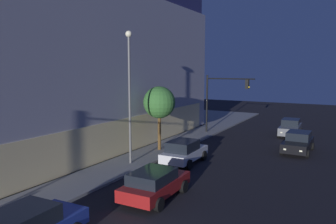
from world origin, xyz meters
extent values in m
cube|color=#4C4C51|center=(11.27, 24.09, 0.07)|extent=(31.49, 31.99, 0.15)
cube|color=#FCE09B|center=(11.27, 8.49, 1.50)|extent=(27.98, 0.60, 2.71)
cylinder|color=black|center=(22.70, 6.22, 3.11)|extent=(0.18, 0.18, 5.92)
cylinder|color=black|center=(22.64, 3.75, 5.70)|extent=(0.26, 4.95, 0.12)
cube|color=black|center=(22.59, 2.02, 5.20)|extent=(0.33, 0.33, 0.90)
sphere|color=yellow|center=(22.58, 1.84, 4.92)|extent=(0.18, 0.18, 0.18)
cylinder|color=#616161|center=(9.22, 6.29, 4.46)|extent=(0.16, 0.16, 8.62)
sphere|color=#F9EFC6|center=(9.22, 6.29, 8.92)|extent=(0.44, 0.44, 0.44)
cylinder|color=brown|center=(13.52, 6.51, 1.56)|extent=(0.26, 0.26, 2.83)
sphere|color=#356D2F|center=(13.52, 6.51, 4.00)|extent=(2.56, 2.56, 2.56)
cube|color=black|center=(-1.66, 3.22, 1.26)|extent=(2.39, 1.83, 0.66)
cube|color=#F9F4CC|center=(0.75, 3.90, 0.62)|extent=(0.13, 0.20, 0.12)
cube|color=#F9F4CC|center=(0.80, 2.73, 0.62)|extent=(0.13, 0.20, 0.12)
cylinder|color=black|center=(-0.03, 4.26, 0.31)|extent=(0.63, 0.26, 0.62)
cube|color=maroon|center=(5.04, 1.68, 0.65)|extent=(4.36, 2.02, 0.62)
cube|color=black|center=(4.71, 1.67, 1.24)|extent=(2.41, 1.79, 0.56)
cube|color=#F9F4CC|center=(7.13, 2.30, 0.65)|extent=(0.12, 0.20, 0.12)
cube|color=#F9F4CC|center=(7.16, 1.14, 0.65)|extent=(0.12, 0.20, 0.12)
cylinder|color=black|center=(6.35, 2.68, 0.34)|extent=(0.68, 0.25, 0.67)
cylinder|color=black|center=(6.39, 0.74, 0.34)|extent=(0.68, 0.25, 0.67)
cylinder|color=black|center=(3.68, 2.62, 0.34)|extent=(0.68, 0.25, 0.67)
cylinder|color=black|center=(3.72, 0.69, 0.34)|extent=(0.68, 0.25, 0.67)
cube|color=silver|center=(11.51, 3.24, 0.66)|extent=(4.25, 1.95, 0.62)
cube|color=black|center=(11.19, 3.23, 1.31)|extent=(2.29, 1.73, 0.69)
cube|color=#F9F4CC|center=(13.56, 3.84, 0.66)|extent=(0.12, 0.20, 0.12)
cube|color=#F9F4CC|center=(13.58, 2.71, 0.66)|extent=(0.12, 0.20, 0.12)
cylinder|color=black|center=(12.80, 4.20, 0.35)|extent=(0.70, 0.25, 0.70)
cylinder|color=black|center=(12.83, 2.32, 0.35)|extent=(0.70, 0.25, 0.70)
cylinder|color=black|center=(10.19, 4.16, 0.35)|extent=(0.70, 0.25, 0.70)
cylinder|color=black|center=(10.22, 2.28, 0.35)|extent=(0.70, 0.25, 0.70)
cube|color=black|center=(18.73, -3.32, 0.65)|extent=(4.63, 1.95, 0.68)
cube|color=black|center=(19.08, -3.33, 1.30)|extent=(2.23, 1.73, 0.63)
cube|color=#F9F4CC|center=(16.47, -3.85, 0.65)|extent=(0.12, 0.20, 0.12)
cube|color=#F9F4CC|center=(16.49, -2.72, 0.65)|extent=(0.12, 0.20, 0.12)
cylinder|color=black|center=(17.29, -4.24, 0.31)|extent=(0.62, 0.25, 0.61)
cylinder|color=black|center=(17.32, -2.36, 0.31)|extent=(0.62, 0.25, 0.61)
cylinder|color=black|center=(20.14, -4.28, 0.31)|extent=(0.62, 0.25, 0.61)
cylinder|color=black|center=(20.17, -2.40, 0.31)|extent=(0.62, 0.25, 0.61)
cube|color=slate|center=(25.43, -1.69, 0.68)|extent=(4.79, 2.00, 0.73)
cube|color=black|center=(25.78, -1.67, 1.35)|extent=(2.32, 1.70, 0.60)
cube|color=#F9F4CC|center=(23.15, -2.33, 0.68)|extent=(0.13, 0.21, 0.12)
cube|color=#F9F4CC|center=(23.10, -1.27, 0.68)|extent=(0.13, 0.21, 0.12)
cylinder|color=black|center=(24.01, -2.64, 0.31)|extent=(0.64, 0.27, 0.63)
cylinder|color=black|center=(23.93, -0.87, 0.31)|extent=(0.64, 0.27, 0.63)
cylinder|color=black|center=(26.93, -2.50, 0.31)|extent=(0.64, 0.27, 0.63)
cylinder|color=black|center=(26.84, -0.73, 0.31)|extent=(0.64, 0.27, 0.63)
camera|label=1|loc=(-8.76, -6.80, 6.55)|focal=34.94mm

